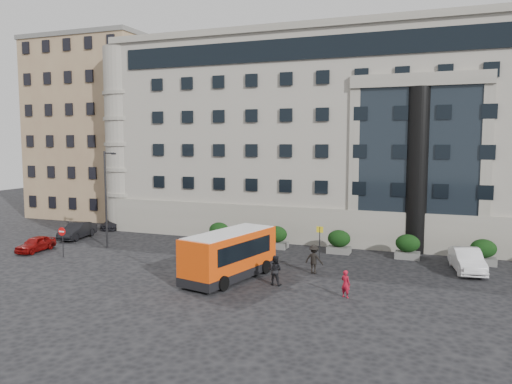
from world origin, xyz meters
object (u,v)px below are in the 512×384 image
(hedge_b, at_px, (276,237))
(no_entry_sign, at_px, (62,236))
(minibus, at_px, (230,253))
(parked_car_d, at_px, (144,214))
(hedge_e, at_px, (483,252))
(bus_stop_sign, at_px, (320,237))
(hedge_c, at_px, (339,241))
(hedge_d, at_px, (408,246))
(white_taxi, at_px, (467,260))
(pedestrian_c, at_px, (314,259))
(hedge_a, at_px, (219,233))
(street_lamp, at_px, (106,195))
(parked_car_a, at_px, (36,244))
(parked_car_b, at_px, (77,231))
(red_truck, at_px, (166,210))
(pedestrian_a, at_px, (346,284))
(parked_car_c, at_px, (116,222))

(hedge_b, xyz_separation_m, no_entry_sign, (-14.20, -8.84, 0.72))
(minibus, xyz_separation_m, parked_car_d, (-18.25, 17.97, -0.97))
(hedge_e, distance_m, minibus, 18.38)
(hedge_b, distance_m, bus_stop_sign, 5.19)
(hedge_e, bearing_deg, hedge_c, 180.00)
(hedge_d, bearing_deg, white_taxi, -32.55)
(no_entry_sign, height_order, minibus, minibus)
(hedge_c, xyz_separation_m, hedge_d, (5.20, 0.00, 0.00))
(hedge_e, distance_m, white_taxi, 2.83)
(hedge_d, distance_m, minibus, 14.25)
(parked_car_d, xyz_separation_m, pedestrian_c, (23.03, -14.82, 0.26))
(hedge_a, distance_m, no_entry_sign, 12.64)
(no_entry_sign, bearing_deg, street_lamp, 75.28)
(street_lamp, relative_size, pedestrian_c, 4.14)
(no_entry_sign, height_order, pedestrian_c, no_entry_sign)
(hedge_e, xyz_separation_m, parked_car_a, (-33.31, -7.95, -0.32))
(parked_car_d, bearing_deg, bus_stop_sign, -29.03)
(no_entry_sign, xyz_separation_m, parked_car_b, (-4.00, 6.34, -0.93))
(hedge_e, bearing_deg, red_truck, 167.79)
(hedge_d, distance_m, white_taxi, 4.78)
(hedge_c, xyz_separation_m, hedge_e, (10.40, 0.00, 0.00))
(hedge_a, xyz_separation_m, pedestrian_a, (12.95, -11.00, -0.14))
(parked_car_c, xyz_separation_m, pedestrian_c, (23.03, -9.85, 0.35))
(hedge_c, bearing_deg, minibus, -117.78)
(parked_car_c, xyz_separation_m, white_taxi, (32.63, -5.80, 0.18))
(white_taxi, relative_size, pedestrian_c, 2.49)
(bus_stop_sign, height_order, parked_car_d, bus_stop_sign)
(street_lamp, relative_size, red_truck, 1.30)
(no_entry_sign, relative_size, parked_car_a, 0.65)
(parked_car_b, bearing_deg, parked_car_d, 81.27)
(street_lamp, bearing_deg, red_truck, 96.09)
(street_lamp, relative_size, parked_car_c, 1.89)
(street_lamp, distance_m, parked_car_a, 6.71)
(hedge_d, xyz_separation_m, street_lamp, (-23.54, -4.80, 3.44))
(minibus, bearing_deg, hedge_d, 56.41)
(hedge_b, height_order, no_entry_sign, no_entry_sign)
(parked_car_a, height_order, parked_car_c, parked_car_c)
(hedge_b, xyz_separation_m, white_taxi, (14.43, -2.57, -0.14))
(hedge_d, relative_size, parked_car_c, 0.44)
(bus_stop_sign, distance_m, parked_car_d, 25.07)
(street_lamp, bearing_deg, pedestrian_a, -16.53)
(hedge_d, relative_size, bus_stop_sign, 0.73)
(parked_car_c, bearing_deg, parked_car_d, 82.57)
(parked_car_a, relative_size, parked_car_b, 0.82)
(hedge_e, height_order, bus_stop_sign, bus_stop_sign)
(hedge_e, bearing_deg, white_taxi, -114.50)
(hedge_e, distance_m, parked_car_d, 34.78)
(hedge_d, xyz_separation_m, pedestrian_c, (-5.57, -6.62, 0.04))
(parked_car_b, relative_size, pedestrian_a, 2.77)
(hedge_d, xyz_separation_m, pedestrian_a, (-2.65, -11.00, -0.14))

